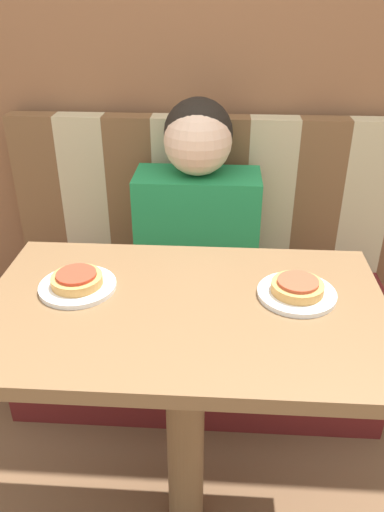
{
  "coord_description": "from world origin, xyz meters",
  "views": [
    {
      "loc": [
        0.08,
        -0.93,
        1.42
      ],
      "look_at": [
        0.0,
        0.28,
        0.75
      ],
      "focal_mm": 35.0,
      "sensor_mm": 36.0,
      "label": 1
    }
  ],
  "objects_px": {
    "person": "(198,201)",
    "pizza_right": "(297,286)",
    "plate_right": "(297,294)",
    "plate_left": "(78,286)",
    "pizza_left": "(77,279)"
  },
  "relations": [
    {
      "from": "person",
      "to": "pizza_left",
      "type": "height_order",
      "value": "person"
    },
    {
      "from": "pizza_right",
      "to": "plate_left",
      "type": "bearing_deg",
      "value": -180.0
    },
    {
      "from": "person",
      "to": "pizza_left",
      "type": "bearing_deg",
      "value": -116.48
    },
    {
      "from": "person",
      "to": "plate_right",
      "type": "height_order",
      "value": "person"
    },
    {
      "from": "plate_left",
      "to": "pizza_right",
      "type": "bearing_deg",
      "value": 0.0
    },
    {
      "from": "plate_left",
      "to": "pizza_right",
      "type": "height_order",
      "value": "pizza_right"
    },
    {
      "from": "plate_right",
      "to": "pizza_right",
      "type": "relative_size",
      "value": 1.5
    },
    {
      "from": "pizza_left",
      "to": "pizza_right",
      "type": "height_order",
      "value": "same"
    },
    {
      "from": "pizza_right",
      "to": "plate_right",
      "type": "bearing_deg",
      "value": -90.0
    },
    {
      "from": "plate_right",
      "to": "pizza_left",
      "type": "relative_size",
      "value": 1.5
    },
    {
      "from": "pizza_left",
      "to": "plate_right",
      "type": "bearing_deg",
      "value": -0.0
    },
    {
      "from": "person",
      "to": "pizza_right",
      "type": "height_order",
      "value": "person"
    },
    {
      "from": "person",
      "to": "plate_right",
      "type": "distance_m",
      "value": 0.58
    },
    {
      "from": "person",
      "to": "plate_left",
      "type": "relative_size",
      "value": 3.59
    },
    {
      "from": "person",
      "to": "plate_left",
      "type": "height_order",
      "value": "person"
    }
  ]
}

